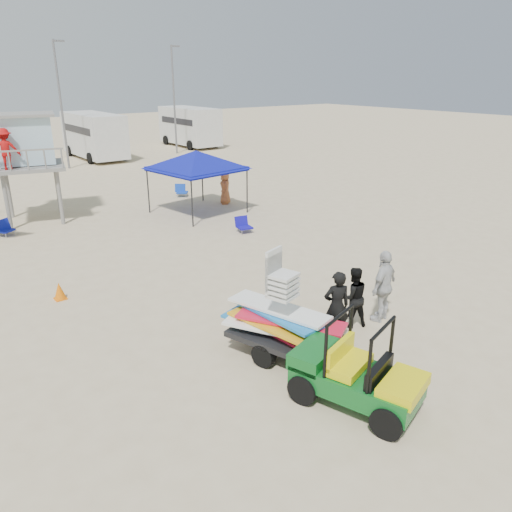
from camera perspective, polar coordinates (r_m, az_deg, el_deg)
ground at (r=11.91m, az=6.96°, el=-10.39°), size 140.00×140.00×0.00m
utility_cart at (r=9.77m, az=11.58°, el=-12.44°), size 1.81×2.59×1.79m
surf_trailer at (r=11.16m, az=2.60°, el=-7.17°), size 1.95×2.75×2.22m
man_left at (r=11.92m, az=9.18°, el=-5.70°), size 0.76×0.65×1.76m
man_mid at (r=12.69m, az=11.02°, el=-4.63°), size 0.94×0.85×1.57m
man_right at (r=13.08m, az=14.38°, el=-3.34°), size 1.19×0.71×1.90m
lifeguard_tower at (r=23.18m, az=-25.09°, el=11.50°), size 3.33×3.33×4.38m
canopy_blue at (r=22.61m, az=-6.86°, el=11.52°), size 3.76×3.76×3.22m
cone_near at (r=15.16m, az=-21.55°, el=-3.73°), size 0.34×0.34×0.50m
beach_chair_a at (r=21.98m, az=-26.80°, el=2.90°), size 0.73×0.82×0.64m
beach_chair_b at (r=20.03m, az=-1.48°, el=3.61°), size 0.63×0.67×0.64m
beach_chair_c at (r=26.34m, az=-8.57°, el=7.44°), size 0.73×0.84×0.64m
rv_mid_right at (r=39.75m, az=-18.04°, el=13.14°), size 2.64×7.00×3.25m
rv_far_right at (r=44.88m, az=-7.60°, el=14.63°), size 2.64×6.60×3.25m
light_pole_left at (r=35.80m, az=-21.36°, el=15.64°), size 0.14×0.14×8.00m
light_pole_right at (r=40.66m, az=-9.34°, el=17.09°), size 0.14×0.14×8.00m
distant_beachgoers at (r=28.24m, az=-26.85°, el=7.46°), size 17.46×17.48×1.83m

